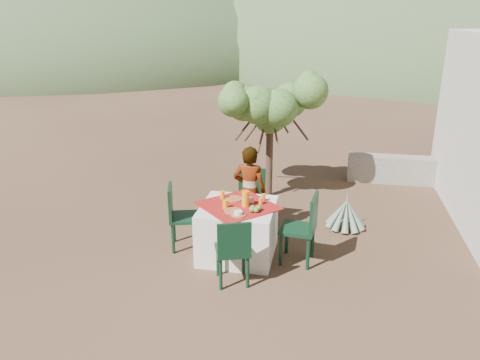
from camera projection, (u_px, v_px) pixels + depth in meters
name	position (u px, v px, depth m)	size (l,w,h in m)	color
ground	(196.00, 243.00, 7.06)	(160.00, 160.00, 0.00)	#3C291B
table	(238.00, 230.00, 6.61)	(1.30, 1.30, 0.76)	silver
chair_far	(250.00, 195.00, 7.49)	(0.46, 0.46, 0.95)	black
chair_near	(233.00, 249.00, 5.81)	(0.54, 0.54, 0.91)	black
chair_left	(179.00, 214.00, 6.76)	(0.56, 0.56, 0.97)	black
chair_right	(304.00, 226.00, 6.34)	(0.51, 0.51, 1.00)	black
person	(249.00, 191.00, 7.14)	(0.52, 0.34, 1.42)	#8C6651
shrub_tree	(274.00, 111.00, 8.41)	(1.74, 1.70, 2.04)	#443022
agave	(346.00, 214.00, 7.50)	(0.64, 0.65, 0.69)	slate
stone_wall	(414.00, 170.00, 9.47)	(2.60, 0.35, 0.55)	gray
hill_near_left	(85.00, 57.00, 38.05)	(40.00, 40.00, 16.00)	#354929
hill_near_right	(460.00, 57.00, 38.20)	(48.00, 48.00, 20.00)	#354929
hill_far_center	(285.00, 43.00, 55.88)	(60.00, 60.00, 24.00)	gray
plate_far	(234.00, 199.00, 6.69)	(0.25, 0.25, 0.01)	brown
plate_near	(233.00, 211.00, 6.27)	(0.25, 0.25, 0.01)	brown
glass_far	(222.00, 195.00, 6.70)	(0.07, 0.07, 0.11)	orange
glass_near	(225.00, 204.00, 6.37)	(0.07, 0.07, 0.12)	orange
juice_pitcher	(245.00, 199.00, 6.41)	(0.10, 0.10, 0.22)	orange
bowl_plate	(238.00, 215.00, 6.16)	(0.21, 0.21, 0.01)	brown
white_bowl	(238.00, 213.00, 6.15)	(0.12, 0.12, 0.04)	white
jar_left	(261.00, 201.00, 6.50)	(0.06, 0.06, 0.09)	orange
jar_right	(263.00, 197.00, 6.65)	(0.06, 0.06, 0.09)	orange
napkin_holder	(252.00, 200.00, 6.55)	(0.06, 0.04, 0.08)	white
fruit_cluster	(255.00, 209.00, 6.26)	(0.16, 0.15, 0.08)	#51832F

